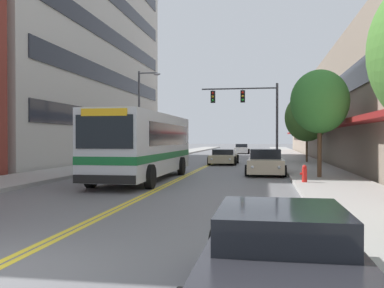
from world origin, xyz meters
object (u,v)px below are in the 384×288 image
object	(u,v)px
city_bus	(145,143)
car_charcoal_parked_right_foreground	(282,262)
street_lamp_left_far	(142,109)
car_white_moving_lead	(242,149)
fire_hydrant	(304,174)
car_champagne_parked_right_mid	(265,163)
car_beige_moving_second	(224,157)
street_tree_right_mid	(320,102)
car_slate_blue_parked_left_near	(157,157)
street_tree_right_far	(307,117)
traffic_signal_mast	(250,107)

from	to	relation	value
city_bus	car_charcoal_parked_right_foreground	distance (m)	16.65
car_charcoal_parked_right_foreground	street_lamp_left_far	size ratio (longest dim) A/B	0.59
car_charcoal_parked_right_foreground	car_white_moving_lead	distance (m)	52.87
street_lamp_left_far	fire_hydrant	distance (m)	17.40
car_champagne_parked_right_mid	car_white_moving_lead	xyz separation A→B (m)	(-3.03, 33.27, -0.05)
car_beige_moving_second	street_tree_right_mid	world-z (taller)	street_tree_right_mid
car_charcoal_parked_right_foreground	car_white_moving_lead	world-z (taller)	car_white_moving_lead
car_slate_blue_parked_left_near	car_charcoal_parked_right_foreground	world-z (taller)	car_charcoal_parked_right_foreground
city_bus	street_lamp_left_far	distance (m)	12.04
city_bus	street_tree_right_far	distance (m)	17.45
fire_hydrant	car_slate_blue_parked_left_near	bearing A→B (deg)	125.04
fire_hydrant	city_bus	bearing A→B (deg)	167.54
traffic_signal_mast	street_lamp_left_far	world-z (taller)	street_lamp_left_far
traffic_signal_mast	fire_hydrant	distance (m)	14.61
city_bus	car_beige_moving_second	world-z (taller)	city_bus
car_slate_blue_parked_left_near	traffic_signal_mast	size ratio (longest dim) A/B	0.73
traffic_signal_mast	street_tree_right_far	distance (m)	5.14
city_bus	car_slate_blue_parked_left_near	xyz separation A→B (m)	(-2.64, 12.88, -1.25)
car_charcoal_parked_right_foreground	traffic_signal_mast	distance (m)	27.89
car_white_moving_lead	traffic_signal_mast	xyz separation A→B (m)	(1.93, -25.17, 3.81)
car_slate_blue_parked_left_near	fire_hydrant	world-z (taller)	car_slate_blue_parked_left_near
car_beige_moving_second	street_tree_right_mid	xyz separation A→B (m)	(5.83, -12.31, 3.27)
street_lamp_left_far	fire_hydrant	world-z (taller)	street_lamp_left_far
car_champagne_parked_right_mid	traffic_signal_mast	xyz separation A→B (m)	(-1.11, 8.09, 3.76)
city_bus	car_beige_moving_second	bearing A→B (deg)	78.58
car_white_moving_lead	car_beige_moving_second	distance (m)	24.00
traffic_signal_mast	street_tree_right_mid	xyz separation A→B (m)	(3.69, -11.13, -0.57)
city_bus	traffic_signal_mast	xyz separation A→B (m)	(4.82, 12.14, 2.60)
car_charcoal_parked_right_foreground	car_beige_moving_second	xyz separation A→B (m)	(-3.35, 28.78, -0.00)
street_tree_right_mid	street_tree_right_far	xyz separation A→B (m)	(0.72, 13.67, -0.11)
street_tree_right_far	car_white_moving_lead	bearing A→B (deg)	105.65
city_bus	car_slate_blue_parked_left_near	world-z (taller)	city_bus
street_tree_right_mid	car_charcoal_parked_right_foreground	bearing A→B (deg)	-98.55
car_slate_blue_parked_left_near	traffic_signal_mast	world-z (taller)	traffic_signal_mast
car_white_moving_lead	car_charcoal_parked_right_foreground	bearing A→B (deg)	-86.59
city_bus	street_tree_right_mid	world-z (taller)	street_tree_right_mid
car_white_moving_lead	car_beige_moving_second	size ratio (longest dim) A/B	0.89
street_tree_right_far	fire_hydrant	xyz separation A→B (m)	(-1.67, -16.35, -3.20)
street_tree_right_far	car_champagne_parked_right_mid	bearing A→B (deg)	-107.26
car_white_moving_lead	car_beige_moving_second	xyz separation A→B (m)	(-0.21, -24.00, -0.04)
traffic_signal_mast	street_tree_right_mid	bearing A→B (deg)	-71.64
car_beige_moving_second	street_lamp_left_far	bearing A→B (deg)	-161.58
car_charcoal_parked_right_foreground	fire_hydrant	distance (m)	13.87
car_beige_moving_second	street_lamp_left_far	xyz separation A→B (m)	(-6.14, -2.04, 3.72)
car_champagne_parked_right_mid	car_beige_moving_second	size ratio (longest dim) A/B	1.00
car_slate_blue_parked_left_near	car_beige_moving_second	xyz separation A→B (m)	(5.33, 0.43, 0.00)
street_tree_right_mid	street_tree_right_far	size ratio (longest dim) A/B	0.95
car_charcoal_parked_right_foreground	fire_hydrant	xyz separation A→B (m)	(1.52, 13.79, -0.04)
traffic_signal_mast	car_champagne_parked_right_mid	bearing A→B (deg)	-82.22
car_beige_moving_second	street_tree_right_far	size ratio (longest dim) A/B	0.88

